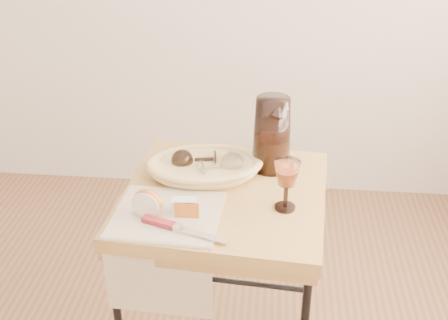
# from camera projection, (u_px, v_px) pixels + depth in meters

# --- Properties ---
(side_table) EXTENTS (0.66, 0.66, 0.77)m
(side_table) POSITION_uv_depth(u_px,v_px,m) (225.00, 288.00, 1.93)
(side_table) COLOR olive
(side_table) RESTS_ON floor
(tea_towel) EXTENTS (0.32, 0.29, 0.01)m
(tea_towel) POSITION_uv_depth(u_px,v_px,m) (168.00, 214.00, 1.63)
(tea_towel) COLOR beige
(tea_towel) RESTS_ON side_table
(bread_basket) EXTENTS (0.37, 0.28, 0.05)m
(bread_basket) POSITION_uv_depth(u_px,v_px,m) (205.00, 168.00, 1.81)
(bread_basket) COLOR tan
(bread_basket) RESTS_ON side_table
(goblet_lying_a) EXTENTS (0.13, 0.09, 0.07)m
(goblet_lying_a) POSITION_uv_depth(u_px,v_px,m) (196.00, 160.00, 1.82)
(goblet_lying_a) COLOR #32211A
(goblet_lying_a) RESTS_ON bread_basket
(goblet_lying_b) EXTENTS (0.14, 0.12, 0.07)m
(goblet_lying_b) POSITION_uv_depth(u_px,v_px,m) (219.00, 166.00, 1.78)
(goblet_lying_b) COLOR white
(goblet_lying_b) RESTS_ON bread_basket
(pitcher) EXTENTS (0.23, 0.29, 0.29)m
(pitcher) POSITION_uv_depth(u_px,v_px,m) (272.00, 134.00, 1.81)
(pitcher) COLOR black
(pitcher) RESTS_ON side_table
(wine_goblet) EXTENTS (0.08, 0.08, 0.16)m
(wine_goblet) POSITION_uv_depth(u_px,v_px,m) (286.00, 185.00, 1.62)
(wine_goblet) COLOR white
(wine_goblet) RESTS_ON side_table
(apple_half) EXTENTS (0.09, 0.06, 0.08)m
(apple_half) POSITION_uv_depth(u_px,v_px,m) (148.00, 202.00, 1.61)
(apple_half) COLOR #BA0F00
(apple_half) RESTS_ON tea_towel
(apple_wedge) EXTENTS (0.07, 0.04, 0.05)m
(apple_wedge) POSITION_uv_depth(u_px,v_px,m) (184.00, 207.00, 1.61)
(apple_wedge) COLOR white
(apple_wedge) RESTS_ON tea_towel
(table_knife) EXTENTS (0.25, 0.11, 0.02)m
(table_knife) POSITION_uv_depth(u_px,v_px,m) (181.00, 228.00, 1.55)
(table_knife) COLOR silver
(table_knife) RESTS_ON tea_towel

